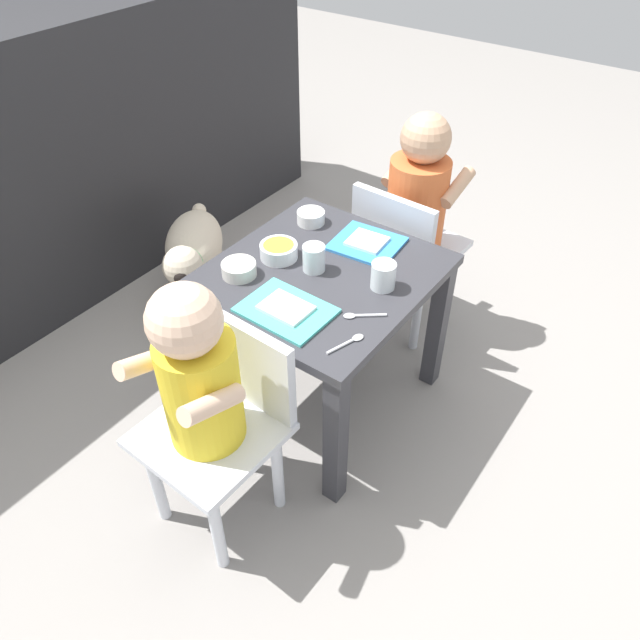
# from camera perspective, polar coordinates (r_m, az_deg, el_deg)

# --- Properties ---
(ground_plane) EXTENTS (7.00, 7.00, 0.00)m
(ground_plane) POSITION_cam_1_polar(r_m,az_deg,el_deg) (1.83, 0.00, -6.99)
(ground_plane) COLOR gray
(kitchen_cabinet_back) EXTENTS (2.12, 0.40, 0.88)m
(kitchen_cabinet_back) POSITION_cam_1_polar(r_m,az_deg,el_deg) (2.26, -23.50, 13.51)
(kitchen_cabinet_back) COLOR #232326
(kitchen_cabinet_back) RESTS_ON ground
(dining_table) EXTENTS (0.56, 0.52, 0.45)m
(dining_table) POSITION_cam_1_polar(r_m,az_deg,el_deg) (1.58, 0.00, 2.07)
(dining_table) COLOR #333338
(dining_table) RESTS_ON ground
(seated_child_left) EXTENTS (0.29, 0.29, 0.70)m
(seated_child_left) POSITION_cam_1_polar(r_m,az_deg,el_deg) (1.27, -10.73, -5.94)
(seated_child_left) COLOR silver
(seated_child_left) RESTS_ON ground
(seated_child_right) EXTENTS (0.29, 0.29, 0.71)m
(seated_child_right) POSITION_cam_1_polar(r_m,az_deg,el_deg) (1.84, 8.85, 10.62)
(seated_child_right) COLOR silver
(seated_child_right) RESTS_ON ground
(dog) EXTENTS (0.40, 0.35, 0.31)m
(dog) POSITION_cam_1_polar(r_m,az_deg,el_deg) (2.10, -11.77, 6.58)
(dog) COLOR beige
(dog) RESTS_ON ground
(food_tray_left) EXTENTS (0.16, 0.21, 0.02)m
(food_tray_left) POSITION_cam_1_polar(r_m,az_deg,el_deg) (1.40, -3.19, 0.97)
(food_tray_left) COLOR #4CC6BC
(food_tray_left) RESTS_ON dining_table
(food_tray_right) EXTENTS (0.17, 0.19, 0.02)m
(food_tray_right) POSITION_cam_1_polar(r_m,az_deg,el_deg) (1.63, 4.40, 7.17)
(food_tray_right) COLOR #388CD8
(food_tray_right) RESTS_ON dining_table
(water_cup_left) EXTENTS (0.06, 0.06, 0.07)m
(water_cup_left) POSITION_cam_1_polar(r_m,az_deg,el_deg) (1.47, 5.91, 4.00)
(water_cup_left) COLOR white
(water_cup_left) RESTS_ON dining_table
(water_cup_right) EXTENTS (0.06, 0.06, 0.07)m
(water_cup_right) POSITION_cam_1_polar(r_m,az_deg,el_deg) (1.52, -0.48, 5.72)
(water_cup_right) COLOR white
(water_cup_right) RESTS_ON dining_table
(cereal_bowl_left_side) EXTENTS (0.09, 0.09, 0.03)m
(cereal_bowl_left_side) POSITION_cam_1_polar(r_m,az_deg,el_deg) (1.52, -7.57, 4.77)
(cereal_bowl_left_side) COLOR silver
(cereal_bowl_left_side) RESTS_ON dining_table
(cereal_bowl_right_side) EXTENTS (0.10, 0.10, 0.04)m
(cereal_bowl_right_side) POSITION_cam_1_polar(r_m,az_deg,el_deg) (1.57, -3.87, 6.48)
(cereal_bowl_right_side) COLOR white
(cereal_bowl_right_side) RESTS_ON dining_table
(veggie_bowl_near) EXTENTS (0.08, 0.08, 0.04)m
(veggie_bowl_near) POSITION_cam_1_polar(r_m,az_deg,el_deg) (1.71, -0.86, 9.61)
(veggie_bowl_near) COLOR white
(veggie_bowl_near) RESTS_ON dining_table
(spoon_by_left_tray) EXTENTS (0.10, 0.04, 0.01)m
(spoon_by_left_tray) POSITION_cam_1_polar(r_m,az_deg,el_deg) (1.32, 2.72, -2.06)
(spoon_by_left_tray) COLOR silver
(spoon_by_left_tray) RESTS_ON dining_table
(spoon_by_right_tray) EXTENTS (0.07, 0.09, 0.01)m
(spoon_by_right_tray) POSITION_cam_1_polar(r_m,az_deg,el_deg) (1.39, 3.79, 0.42)
(spoon_by_right_tray) COLOR silver
(spoon_by_right_tray) RESTS_ON dining_table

